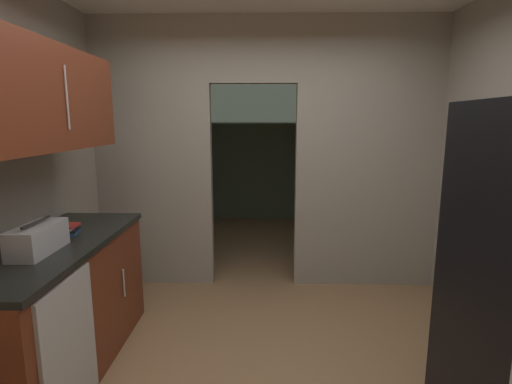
# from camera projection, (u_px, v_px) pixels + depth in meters

# --- Properties ---
(kitchen_partition) EXTENTS (3.46, 0.12, 2.69)m
(kitchen_partition) POSITION_uv_depth(u_px,v_px,m) (270.00, 149.00, 3.93)
(kitchen_partition) COLOR #9E998C
(kitchen_partition) RESTS_ON ground
(adjoining_room_shell) EXTENTS (3.46, 2.87, 2.69)m
(adjoining_room_shell) POSITION_uv_depth(u_px,v_px,m) (266.00, 145.00, 5.86)
(adjoining_room_shell) COLOR slate
(adjoining_room_shell) RESTS_ON ground
(lower_cabinet_run) EXTENTS (0.65, 1.68, 0.92)m
(lower_cabinet_run) POSITION_uv_depth(u_px,v_px,m) (58.00, 308.00, 2.61)
(lower_cabinet_run) COLOR maroon
(lower_cabinet_run) RESTS_ON ground
(dishwasher) EXTENTS (0.02, 0.56, 0.86)m
(dishwasher) POSITION_uv_depth(u_px,v_px,m) (70.00, 354.00, 2.14)
(dishwasher) COLOR #B7BABC
(dishwasher) RESTS_ON ground
(upper_cabinet_counterside) EXTENTS (0.36, 1.51, 0.64)m
(upper_cabinet_counterside) POSITION_uv_depth(u_px,v_px,m) (37.00, 98.00, 2.36)
(upper_cabinet_counterside) COLOR maroon
(boombox) EXTENTS (0.19, 0.41, 0.20)m
(boombox) POSITION_uv_depth(u_px,v_px,m) (37.00, 239.00, 2.32)
(boombox) COLOR #B2B2B7
(boombox) RESTS_ON lower_cabinet_run
(book_stack) EXTENTS (0.14, 0.17, 0.07)m
(book_stack) POSITION_uv_depth(u_px,v_px,m) (69.00, 229.00, 2.72)
(book_stack) COLOR #2D609E
(book_stack) RESTS_ON lower_cabinet_run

